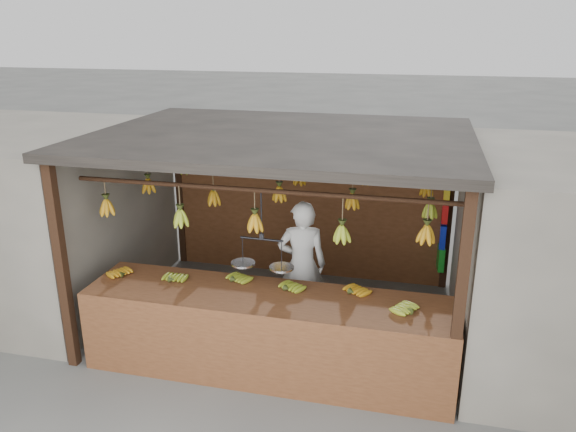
# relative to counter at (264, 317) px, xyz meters

# --- Properties ---
(ground) EXTENTS (80.00, 80.00, 0.00)m
(ground) POSITION_rel_counter_xyz_m (-0.12, 1.23, -0.72)
(ground) COLOR #5B5B57
(stall) EXTENTS (4.30, 3.30, 2.40)m
(stall) POSITION_rel_counter_xyz_m (-0.12, 1.56, 1.26)
(stall) COLOR black
(stall) RESTS_ON ground
(neighbor_left) EXTENTS (3.00, 3.00, 2.30)m
(neighbor_left) POSITION_rel_counter_xyz_m (-3.72, 1.23, 0.43)
(neighbor_left) COLOR slate
(neighbor_left) RESTS_ON ground
(counter) EXTENTS (3.89, 0.88, 0.96)m
(counter) POSITION_rel_counter_xyz_m (0.00, 0.00, 0.00)
(counter) COLOR brown
(counter) RESTS_ON ground
(hanging_bananas) EXTENTS (3.61, 2.22, 0.38)m
(hanging_bananas) POSITION_rel_counter_xyz_m (-0.12, 1.24, 0.92)
(hanging_bananas) COLOR #C58515
(hanging_bananas) RESTS_ON ground
(balance_scale) EXTENTS (0.67, 0.26, 0.83)m
(balance_scale) POSITION_rel_counter_xyz_m (-0.08, 0.23, 0.52)
(balance_scale) COLOR black
(balance_scale) RESTS_ON ground
(vendor) EXTENTS (0.66, 0.50, 1.62)m
(vendor) POSITION_rel_counter_xyz_m (0.15, 1.18, 0.09)
(vendor) COLOR white
(vendor) RESTS_ON ground
(bag_bundles) EXTENTS (0.08, 0.26, 1.34)m
(bag_bundles) POSITION_rel_counter_xyz_m (1.82, 2.58, 0.29)
(bag_bundles) COLOR yellow
(bag_bundles) RESTS_ON ground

